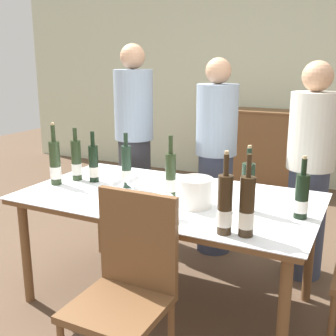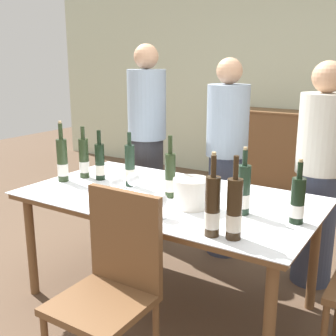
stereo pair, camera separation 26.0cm
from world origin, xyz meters
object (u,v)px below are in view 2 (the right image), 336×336
at_px(dining_table, 168,205).
at_px(wine_bottle_1, 170,176).
at_px(wine_glass_1, 133,180).
at_px(person_guest_right, 319,177).
at_px(ice_bucket, 191,192).
at_px(wine_bottle_8, 130,167).
at_px(wine_bottle_0, 212,208).
at_px(wine_bottle_6, 62,161).
at_px(wine_bottle_4, 234,211).
at_px(person_guest_left, 226,160).
at_px(wine_glass_0, 117,183).
at_px(wine_bottle_2, 84,159).
at_px(wine_bottle_7, 298,202).
at_px(sideboard_cabinet, 285,151).
at_px(wine_bottle_3, 243,191).
at_px(person_host, 147,144).
at_px(wine_glass_2, 160,201).
at_px(wine_bottle_5, 100,162).
at_px(chair_near_front, 113,279).

height_order(dining_table, wine_bottle_1, wine_bottle_1).
height_order(wine_glass_1, person_guest_right, person_guest_right).
bearing_deg(ice_bucket, wine_bottle_8, 164.68).
xyz_separation_m(wine_bottle_0, wine_bottle_6, (-1.31, 0.29, 0.00)).
bearing_deg(wine_bottle_4, wine_bottle_0, -167.72).
relative_size(wine_bottle_1, wine_glass_1, 2.80).
bearing_deg(person_guest_left, wine_glass_0, -102.81).
bearing_deg(wine_bottle_2, wine_bottle_7, -2.19).
distance_m(sideboard_cabinet, wine_bottle_0, 3.40).
bearing_deg(person_guest_right, wine_bottle_1, -131.99).
bearing_deg(wine_bottle_8, person_guest_left, 68.62).
bearing_deg(wine_bottle_2, person_guest_right, 26.58).
bearing_deg(wine_bottle_4, sideboard_cabinet, 102.83).
distance_m(wine_bottle_4, wine_bottle_8, 1.04).
bearing_deg(wine_bottle_0, wine_bottle_1, 140.97).
height_order(wine_bottle_0, wine_bottle_3, wine_bottle_0).
distance_m(dining_table, person_guest_right, 1.08).
height_order(wine_bottle_1, wine_glass_1, wine_bottle_1).
xyz_separation_m(wine_bottle_0, wine_glass_0, (-0.76, 0.21, -0.05)).
relative_size(wine_bottle_0, person_host, 0.24).
distance_m(wine_bottle_0, wine_glass_0, 0.79).
xyz_separation_m(wine_bottle_6, person_guest_right, (1.54, 0.89, -0.10)).
xyz_separation_m(wine_bottle_0, wine_glass_2, (-0.34, 0.06, -0.05)).
relative_size(wine_bottle_6, person_host, 0.25).
bearing_deg(wine_bottle_8, wine_bottle_5, 178.05).
distance_m(wine_bottle_0, wine_bottle_1, 0.63).
height_order(wine_bottle_2, wine_glass_2, wine_bottle_2).
distance_m(wine_bottle_5, wine_glass_1, 0.43).
height_order(wine_glass_1, person_host, person_host).
height_order(wine_bottle_7, wine_glass_2, wine_bottle_7).
relative_size(ice_bucket, wine_bottle_1, 0.55).
distance_m(wine_bottle_0, wine_bottle_8, 0.96).
height_order(ice_bucket, wine_bottle_5, wine_bottle_5).
relative_size(wine_bottle_0, wine_bottle_7, 1.21).
bearing_deg(chair_near_front, wine_bottle_5, 133.80).
height_order(wine_bottle_0, person_guest_left, person_guest_left).
distance_m(dining_table, wine_glass_0, 0.35).
bearing_deg(dining_table, wine_bottle_8, 172.30).
distance_m(wine_bottle_1, wine_bottle_6, 0.83).
height_order(wine_bottle_4, wine_glass_0, wine_bottle_4).
xyz_separation_m(wine_glass_1, person_guest_right, (0.94, 0.87, -0.05)).
xyz_separation_m(wine_bottle_2, person_guest_left, (0.74, 0.84, -0.08)).
height_order(wine_bottle_3, wine_glass_1, wine_bottle_3).
bearing_deg(sideboard_cabinet, wine_glass_2, -84.67).
bearing_deg(wine_bottle_1, wine_bottle_7, -0.60).
height_order(wine_bottle_0, wine_bottle_8, wine_bottle_0).
distance_m(wine_bottle_5, wine_bottle_7, 1.42).
xyz_separation_m(wine_bottle_4, wine_bottle_8, (-0.95, 0.43, -0.01)).
distance_m(wine_bottle_2, wine_bottle_6, 0.16).
relative_size(wine_bottle_1, wine_bottle_4, 0.96).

